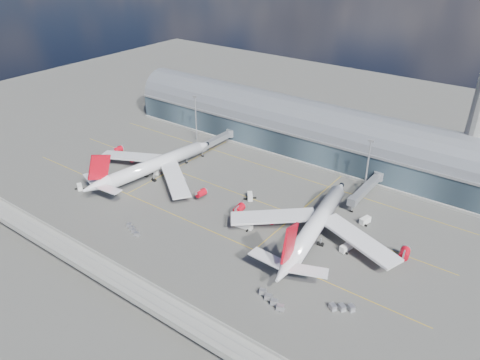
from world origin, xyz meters
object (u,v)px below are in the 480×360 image
Objects in this scene: service_truck_0 at (159,170)px; service_truck_2 at (244,225)px; cargo_train_2 at (342,307)px; floodlight_mast_right at (368,165)px; service_truck_4 at (365,221)px; airliner_right at (315,226)px; airliner_left at (152,166)px; service_truck_5 at (250,196)px; service_truck_3 at (346,247)px; cargo_train_0 at (133,230)px; service_truck_1 at (80,187)px; floodlight_mast_left at (196,117)px; cargo_train_1 at (271,300)px.

service_truck_0 reaches higher than service_truck_2.
service_truck_2 is 0.94× the size of cargo_train_2.
service_truck_0 is (-88.39, -41.48, -12.01)m from floodlight_mast_right.
airliner_right is at bearing -101.28° from service_truck_4.
service_truck_0 is at bearing 106.27° from cargo_train_2.
airliner_left reaches higher than service_truck_0.
service_truck_5 reaches higher than service_truck_2.
service_truck_4 is at bearing -60.79° from service_truck_2.
service_truck_5 is (-11.12, 19.87, -0.02)m from service_truck_2.
service_truck_4 is (-1.74, 21.10, -0.00)m from service_truck_3.
service_truck_0 is at bearing 167.67° from airliner_right.
service_truck_0 is at bearing 14.53° from cargo_train_0.
airliner_right reaches higher than service_truck_5.
cargo_train_0 is (26.70, -36.57, -5.43)m from airliner_left.
service_truck_3 is at bearing 8.79° from airliner_left.
service_truck_2 is 54.42m from cargo_train_2.
service_truck_2 is at bearing -123.82° from service_truck_4.
service_truck_5 is (-48.47, -11.83, -0.05)m from service_truck_4.
service_truck_0 is at bearing 147.97° from service_truck_5.
service_truck_5 reaches higher than service_truck_1.
airliner_right is 28.18m from service_truck_2.
floodlight_mast_right reaches higher than service_truck_3.
service_truck_2 is at bearing -0.51° from airliner_left.
airliner_right is at bearing -80.74° from service_truck_2.
floodlight_mast_left reaches higher than cargo_train_1.
airliner_right reaches higher than service_truck_3.
airliner_right is 15.17× the size of service_truck_1.
cargo_train_2 reaches higher than cargo_train_0.
service_truck_0 is at bearing -170.52° from service_truck_3.
airliner_left is 6.29× the size of cargo_train_1.
cargo_train_2 is at bearing -55.73° from service_truck_3.
cargo_train_1 is at bearing -89.21° from service_truck_3.
floodlight_mast_right is 4.90× the size of service_truck_4.
airliner_left is 7.34m from service_truck_0.
service_truck_4 is 92.66m from cargo_train_0.
floodlight_mast_right reaches higher than service_truck_2.
floodlight_mast_right is 53.43m from service_truck_5.
cargo_train_2 is (113.03, -32.55, -0.65)m from service_truck_0.
airliner_left is 99.56m from service_truck_3.
service_truck_2 is 40.50m from service_truck_3.
floodlight_mast_left is at bearing -176.36° from service_truck_4.
floodlight_mast_left is 3.21× the size of cargo_train_2.
service_truck_0 is at bearing 112.62° from airliner_left.
floodlight_mast_left is 145.52m from cargo_train_2.
airliner_right is at bearing -27.67° from service_truck_0.
service_truck_0 is 0.83× the size of cargo_train_0.
cargo_train_1 is 22.08m from cargo_train_2.
service_truck_3 is 1.08× the size of service_truck_5.
service_truck_5 is 0.59× the size of cargo_train_0.
floodlight_mast_right reaches higher than cargo_train_1.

